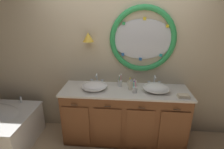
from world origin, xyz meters
TOP-DOWN VIEW (x-y plane):
  - ground_plane at (0.00, 0.00)m, footprint 14.00×14.00m
  - back_wall_assembly at (0.02, 0.59)m, footprint 6.40×0.26m
  - vanity_counter at (0.11, 0.26)m, footprint 1.98×0.61m
  - sink_basin_left at (-0.36, 0.24)m, footprint 0.40×0.40m
  - sink_basin_right at (0.58, 0.24)m, footprint 0.40×0.40m
  - faucet_set_left at (-0.36, 0.47)m, footprint 0.23×0.14m
  - faucet_set_right at (0.58, 0.47)m, footprint 0.22×0.15m
  - toothbrush_holder_left at (0.02, 0.39)m, footprint 0.08×0.08m
  - toothbrush_holder_right at (0.26, 0.18)m, footprint 0.08×0.08m
  - soap_dispenser at (0.19, 0.27)m, footprint 0.06×0.07m
  - folded_hand_towel at (0.94, 0.08)m, footprint 0.17×0.10m
  - toiletry_basket at (0.22, 0.44)m, footprint 0.15×0.09m

SIDE VIEW (x-z plane):
  - ground_plane at x=0.00m, z-range 0.00..0.00m
  - vanity_counter at x=0.11m, z-range 0.00..0.92m
  - folded_hand_towel at x=0.94m, z-range 0.92..0.96m
  - toiletry_basket at x=0.22m, z-range 0.89..1.02m
  - toothbrush_holder_right at x=0.26m, z-range 0.86..1.08m
  - sink_basin_left at x=-0.36m, z-range 0.92..1.03m
  - toothbrush_holder_left at x=0.02m, z-range 0.87..1.08m
  - sink_basin_right at x=0.58m, z-range 0.92..1.04m
  - faucet_set_left at x=-0.36m, z-range 0.90..1.07m
  - faucet_set_right at x=0.58m, z-range 0.90..1.08m
  - soap_dispenser at x=0.19m, z-range 0.91..1.08m
  - back_wall_assembly at x=0.02m, z-range 0.03..2.63m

